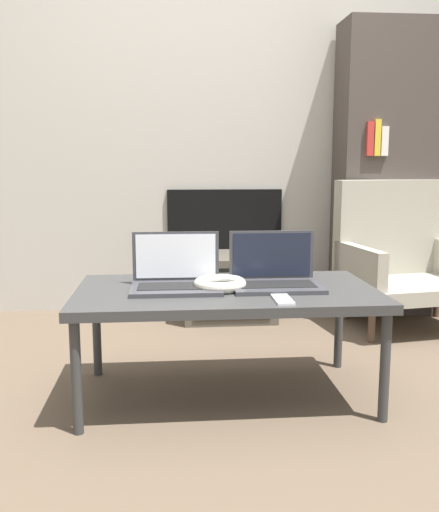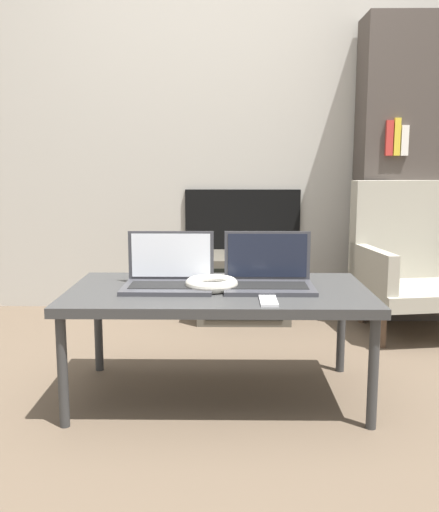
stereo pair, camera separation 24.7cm
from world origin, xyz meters
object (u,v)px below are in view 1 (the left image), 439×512
Objects in this scene: laptop_right at (275,276)px; headphones at (220,284)px; laptop_left at (176,277)px; phone at (283,300)px; tv at (228,286)px; armchair at (399,255)px.

headphones is (-0.22, -0.04, -0.02)m from laptop_right.
laptop_left is 0.44m from phone.
laptop_left is 1.70× the size of headphones.
laptop_left is at bearing -105.69° from tv.
laptop_left reaches higher than headphones.
laptop_right is (0.38, 0.00, 0.00)m from laptop_left.
headphones is (0.17, -0.04, -0.02)m from laptop_left.
armchair reaches higher than headphones.
tv is at bearing 82.50° from headphones.
laptop_left is at bearing -153.21° from armchair.
headphones is at bearing -12.22° from laptop_left.
tv is (0.16, 1.18, -0.27)m from headphones.
headphones is at bearing -148.19° from armchair.
laptop_right is at bearing 9.70° from headphones.
armchair is (0.94, -0.23, 0.21)m from tv.
laptop_right is 0.42× the size of armchair.
headphones reaches higher than phone.
laptop_right is 0.22m from headphones.
headphones is 0.29m from phone.
laptop_right is at bearing 86.07° from phone.
armchair is (1.27, 0.91, -0.08)m from laptop_left.
phone is 0.18× the size of armchair.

